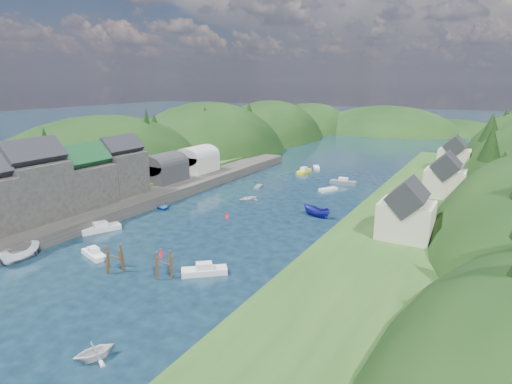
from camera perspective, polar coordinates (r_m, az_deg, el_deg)
The scene contains 15 objects.
ground at distance 96.84m, azimuth 6.44°, elevation 0.59°, with size 600.00×600.00×0.00m, color black.
hillside_left at distance 141.74m, azimuth -6.47°, elevation 1.78°, with size 44.00×245.56×52.00m.
far_hills at distance 216.22m, azimuth 19.83°, elevation 4.73°, with size 103.00×68.00×44.00m.
hill_trees at distance 108.74m, azimuth 10.57°, elevation 7.95°, with size 89.38×148.29×12.63m.
quay_left at distance 85.86m, azimuth -16.81°, elevation -1.11°, with size 12.00×110.00×2.00m, color #2D2B28.
terrace_left_grass at distance 90.88m, azimuth -19.89°, elevation -0.34°, with size 12.00×110.00×2.50m, color #234719.
quayside_buildings at distance 77.65m, azimuth -25.38°, elevation 1.08°, with size 8.00×35.84×12.90m.
boat_sheds at distance 99.77m, azimuth -9.95°, elevation 3.98°, with size 7.00×21.00×7.50m.
terrace_right at distance 80.55m, azimuth 20.11°, elevation -2.27°, with size 16.00×120.00×2.40m, color #234719.
right_bank_cottages at distance 87.10m, azimuth 23.27°, elevation 1.82°, with size 9.00×59.24×8.41m.
piling_cluster_near at distance 57.90m, azimuth -18.29°, elevation -8.70°, with size 2.95×2.78×3.57m.
piling_cluster_far at distance 54.64m, azimuth -12.20°, elevation -9.75°, with size 2.91×2.74×3.47m.
channel_buoy_near at distance 60.75m, azimuth -12.56°, elevation -7.91°, with size 0.70×0.70×1.10m.
channel_buoy_far at distance 75.46m, azimuth -3.91°, elevation -3.07°, with size 0.70×0.70×1.10m.
moored_boats at distance 72.26m, azimuth -6.30°, elevation -3.81°, with size 38.01×91.38×2.33m.
Camera 1 is at (36.59, -36.53, 23.50)m, focal length 30.00 mm.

